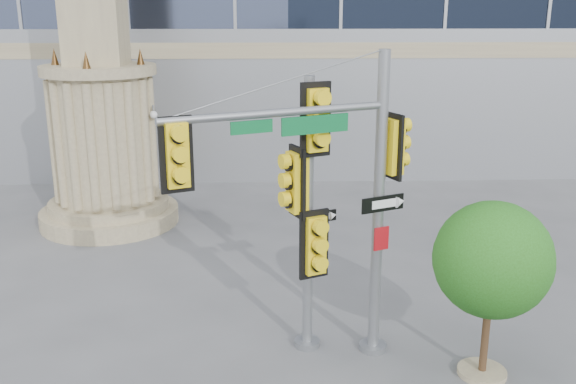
{
  "coord_description": "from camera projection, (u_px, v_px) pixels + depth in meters",
  "views": [
    {
      "loc": [
        -0.89,
        -11.1,
        6.8
      ],
      "look_at": [
        -0.43,
        2.0,
        3.01
      ],
      "focal_mm": 40.0,
      "sensor_mm": 36.0,
      "label": 1
    }
  ],
  "objects": [
    {
      "name": "street_tree",
      "position": [
        494.0,
        264.0,
        11.72
      ],
      "size": [
        2.22,
        2.17,
        3.46
      ],
      "color": "gray",
      "rests_on": "ground"
    },
    {
      "name": "ground",
      "position": [
        313.0,
        367.0,
        12.58
      ],
      "size": [
        120.0,
        120.0,
        0.0
      ],
      "primitive_type": "plane",
      "color": "#545456",
      "rests_on": "ground"
    },
    {
      "name": "main_signal_pole",
      "position": [
        330.0,
        179.0,
        11.74
      ],
      "size": [
        4.43,
        2.24,
        6.07
      ],
      "rotation": [
        0.0,
        0.0,
        0.41
      ],
      "color": "slate",
      "rests_on": "ground"
    },
    {
      "name": "monument",
      "position": [
        97.0,
        51.0,
        19.48
      ],
      "size": [
        4.4,
        4.4,
        16.6
      ],
      "color": "gray",
      "rests_on": "ground"
    },
    {
      "name": "secondary_signal_pole",
      "position": [
        309.0,
        197.0,
        12.33
      ],
      "size": [
        1.05,
        0.76,
        5.58
      ],
      "rotation": [
        0.0,
        0.0,
        0.42
      ],
      "color": "slate",
      "rests_on": "ground"
    }
  ]
}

